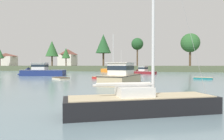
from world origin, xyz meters
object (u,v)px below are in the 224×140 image
Objects in this scene: dinghy_red at (99,78)px; sailboat_black at (141,108)px; cruiser_maroon at (142,72)px; dinghy_cream at (61,79)px; dinghy_teal at (203,79)px; cruiser_navy at (38,73)px; cruiser_sand at (124,79)px; sailboat_orange at (115,71)px.

sailboat_black is at bearing -68.99° from dinghy_red.
cruiser_maroon reaches higher than dinghy_cream.
cruiser_maroon is at bearing 66.13° from dinghy_cream.
dinghy_red reaches higher than dinghy_teal.
sailboat_black is at bearing -50.36° from cruiser_navy.
sailboat_black is (3.48, -43.93, -0.21)m from cruiser_maroon.
cruiser_sand is 0.86× the size of cruiser_navy.
cruiser_navy reaches higher than dinghy_cream.
sailboat_black is (-7.70, -25.33, 0.11)m from dinghy_teal.
dinghy_teal is 15.11m from cruiser_sand.
sailboat_orange is 1.40× the size of cruiser_sand.
dinghy_cream is (-21.90, -5.64, 0.01)m from dinghy_teal.
sailboat_black reaches higher than dinghy_teal.
sailboat_orange is 26.65m from cruiser_navy.
cruiser_navy is (-10.15, 9.72, 0.45)m from dinghy_cream.
dinghy_red is at bearing 111.01° from sailboat_black.
dinghy_teal is 0.29× the size of sailboat_black.
dinghy_teal is 0.45× the size of cruiser_maroon.
dinghy_red reaches higher than dinghy_cream.
dinghy_red is 25.26m from sailboat_black.
cruiser_sand is (10.78, -4.58, 0.48)m from dinghy_cream.
dinghy_red is 10.18m from cruiser_sand.
dinghy_cream is (-10.73, -24.24, -0.31)m from cruiser_maroon.
cruiser_sand is (9.20, -38.22, 0.31)m from sailboat_orange.
dinghy_teal is 0.24× the size of sailboat_orange.
dinghy_red is at bearing 123.62° from cruiser_sand.
sailboat_black is (24.36, -29.41, -0.35)m from cruiser_navy.
cruiser_navy is at bearing 136.26° from dinghy_cream.
dinghy_cream is at bearing -43.74° from cruiser_navy.
cruiser_sand is at bearing 102.76° from sailboat_black.
dinghy_red is (-16.75, -1.76, 0.02)m from dinghy_teal.
sailboat_orange is 1.20× the size of cruiser_navy.
cruiser_navy reaches higher than dinghy_red.
dinghy_cream is 0.34× the size of sailboat_black.
sailboat_orange is (-3.56, 29.74, 0.15)m from dinghy_red.
dinghy_teal is at bearing -58.99° from cruiser_maroon.
cruiser_navy reaches higher than dinghy_teal.
dinghy_cream is at bearing -92.71° from sailboat_orange.
sailboat_black reaches higher than cruiser_maroon.
cruiser_maroon is (-11.18, 18.59, 0.32)m from dinghy_teal.
sailboat_black is (14.21, -19.69, 0.10)m from dinghy_cream.
sailboat_orange reaches higher than cruiser_maroon.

